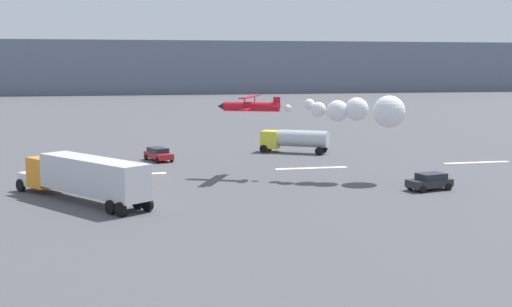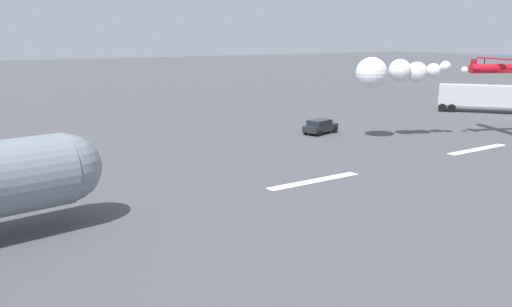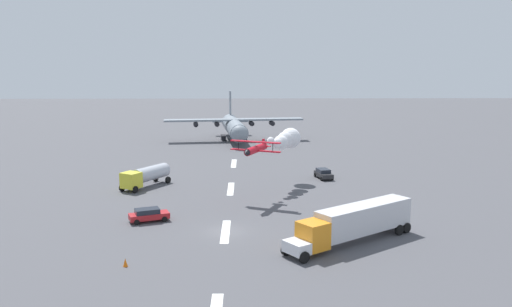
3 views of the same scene
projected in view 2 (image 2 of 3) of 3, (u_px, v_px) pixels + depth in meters
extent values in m
cube|color=white|center=(478.00, 149.00, 49.51)|extent=(8.00, 0.90, 0.01)
cube|color=white|center=(314.00, 181.00, 38.73)|extent=(8.00, 0.90, 0.01)
sphere|color=gray|center=(67.00, 168.00, 29.38)|extent=(3.72, 3.72, 3.72)
cylinder|color=red|center=(496.00, 68.00, 54.88)|extent=(5.52, 3.13, 0.94)
cube|color=red|center=(498.00, 70.00, 54.94)|extent=(3.38, 6.50, 0.12)
cube|color=red|center=(499.00, 59.00, 54.70)|extent=(3.38, 6.50, 0.12)
cylinder|color=black|center=(484.00, 63.00, 57.11)|extent=(0.08, 0.08, 1.13)
cube|color=red|center=(474.00, 64.00, 54.34)|extent=(0.68, 0.37, 1.10)
cube|color=red|center=(473.00, 68.00, 54.42)|extent=(1.36, 2.07, 0.08)
sphere|color=white|center=(464.00, 70.00, 54.09)|extent=(0.70, 0.70, 0.70)
sphere|color=white|center=(445.00, 66.00, 53.60)|extent=(1.07, 1.07, 1.07)
sphere|color=white|center=(433.00, 71.00, 54.12)|extent=(1.46, 1.46, 1.46)
sphere|color=white|center=(417.00, 72.00, 53.69)|extent=(2.08, 2.08, 2.08)
sphere|color=white|center=(400.00, 70.00, 53.28)|extent=(2.24, 2.24, 2.24)
sphere|color=white|center=(371.00, 73.00, 52.63)|extent=(3.08, 3.08, 3.08)
cube|color=silver|center=(485.00, 96.00, 72.91)|extent=(8.91, 11.04, 2.80)
cylinder|color=black|center=(452.00, 106.00, 75.80)|extent=(0.93, 1.10, 1.10)
cylinder|color=black|center=(443.00, 106.00, 76.21)|extent=(0.93, 1.10, 1.10)
cylinder|color=black|center=(452.00, 108.00, 73.51)|extent=(0.93, 1.10, 1.10)
cylinder|color=black|center=(442.00, 108.00, 73.91)|extent=(0.93, 1.10, 1.10)
cube|color=#262628|center=(320.00, 128.00, 57.36)|extent=(4.33, 2.66, 0.65)
cube|color=#1E232D|center=(319.00, 122.00, 57.09)|extent=(2.73, 2.15, 0.55)
cylinder|color=black|center=(321.00, 128.00, 59.04)|extent=(0.67, 0.36, 0.64)
cylinder|color=black|center=(306.00, 131.00, 57.02)|extent=(0.67, 0.36, 0.64)
cylinder|color=black|center=(335.00, 130.00, 57.84)|extent=(0.67, 0.36, 0.64)
cylinder|color=black|center=(319.00, 133.00, 55.82)|extent=(0.67, 0.36, 0.64)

